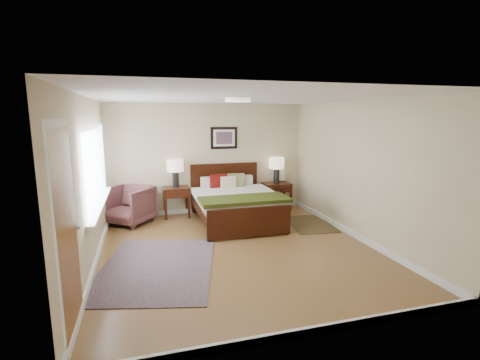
{
  "coord_description": "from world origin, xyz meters",
  "views": [
    {
      "loc": [
        -1.48,
        -5.36,
        2.2
      ],
      "look_at": [
        0.24,
        0.71,
        1.05
      ],
      "focal_mm": 26.0,
      "sensor_mm": 36.0,
      "label": 1
    }
  ],
  "objects": [
    {
      "name": "lamp_left",
      "position": [
        -0.8,
        2.27,
        1.1
      ],
      "size": [
        0.36,
        0.36,
        0.61
      ],
      "color": "black",
      "rests_on": "nightstand_left"
    },
    {
      "name": "ceiling",
      "position": [
        0.0,
        0.0,
        2.5
      ],
      "size": [
        4.5,
        5.0,
        0.02
      ],
      "primitive_type": "cube",
      "color": "white",
      "rests_on": "back_wall"
    },
    {
      "name": "lamp_right",
      "position": [
        1.58,
        2.27,
        1.07
      ],
      "size": [
        0.36,
        0.36,
        0.61
      ],
      "color": "black",
      "rests_on": "nightstand_right"
    },
    {
      "name": "armchair",
      "position": [
        -1.8,
        2.0,
        0.39
      ],
      "size": [
        1.18,
        1.19,
        0.78
      ],
      "primitive_type": "imported",
      "rotation": [
        0.0,
        0.0,
        -0.65
      ],
      "color": "brown",
      "rests_on": "ground"
    },
    {
      "name": "nightstand_left",
      "position": [
        -0.8,
        2.25,
        0.54
      ],
      "size": [
        0.56,
        0.5,
        0.67
      ],
      "color": "#351808",
      "rests_on": "ground"
    },
    {
      "name": "back_wall",
      "position": [
        0.0,
        2.5,
        1.25
      ],
      "size": [
        4.5,
        0.04,
        2.5
      ],
      "primitive_type": "cube",
      "color": "beige",
      "rests_on": "ground"
    },
    {
      "name": "wall_art",
      "position": [
        0.35,
        2.47,
        1.72
      ],
      "size": [
        0.62,
        0.05,
        0.5
      ],
      "color": "black",
      "rests_on": "back_wall"
    },
    {
      "name": "right_wall",
      "position": [
        2.25,
        0.0,
        1.25
      ],
      "size": [
        0.04,
        5.0,
        2.5
      ],
      "primitive_type": "cube",
      "color": "beige",
      "rests_on": "ground"
    },
    {
      "name": "bed",
      "position": [
        0.35,
        1.48,
        0.51
      ],
      "size": [
        1.71,
        2.07,
        1.11
      ],
      "color": "#351808",
      "rests_on": "ground"
    },
    {
      "name": "nightstand_right",
      "position": [
        1.58,
        2.26,
        0.39
      ],
      "size": [
        0.64,
        0.48,
        0.64
      ],
      "color": "#351808",
      "rests_on": "ground"
    },
    {
      "name": "floor",
      "position": [
        0.0,
        0.0,
        0.0
      ],
      "size": [
        5.0,
        5.0,
        0.0
      ],
      "primitive_type": "plane",
      "color": "brown",
      "rests_on": "ground"
    },
    {
      "name": "rug_persian",
      "position": [
        -1.35,
        -0.37,
        0.01
      ],
      "size": [
        2.11,
        2.59,
        0.01
      ],
      "primitive_type": "cube",
      "rotation": [
        0.0,
        0.0,
        -0.24
      ],
      "color": "#0C1B3D",
      "rests_on": "ground"
    },
    {
      "name": "rug_navy",
      "position": [
        1.8,
        0.92,
        0.01
      ],
      "size": [
        0.97,
        1.33,
        0.01
      ],
      "primitive_type": "cube",
      "rotation": [
        0.0,
        0.0,
        -0.12
      ],
      "color": "black",
      "rests_on": "ground"
    },
    {
      "name": "window",
      "position": [
        -2.2,
        0.7,
        1.38
      ],
      "size": [
        0.11,
        2.72,
        1.32
      ],
      "color": "silver",
      "rests_on": "left_wall"
    },
    {
      "name": "ceil_fixture",
      "position": [
        0.0,
        0.0,
        2.47
      ],
      "size": [
        0.44,
        0.44,
        0.08
      ],
      "color": "white",
      "rests_on": "ceiling"
    },
    {
      "name": "front_wall",
      "position": [
        0.0,
        -2.5,
        1.25
      ],
      "size": [
        4.5,
        0.04,
        2.5
      ],
      "primitive_type": "cube",
      "color": "beige",
      "rests_on": "ground"
    },
    {
      "name": "door",
      "position": [
        -2.23,
        -1.75,
        1.07
      ],
      "size": [
        0.06,
        1.0,
        2.18
      ],
      "color": "silver",
      "rests_on": "ground"
    },
    {
      "name": "left_wall",
      "position": [
        -2.25,
        0.0,
        1.25
      ],
      "size": [
        0.04,
        5.0,
        2.5
      ],
      "primitive_type": "cube",
      "color": "beige",
      "rests_on": "ground"
    }
  ]
}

